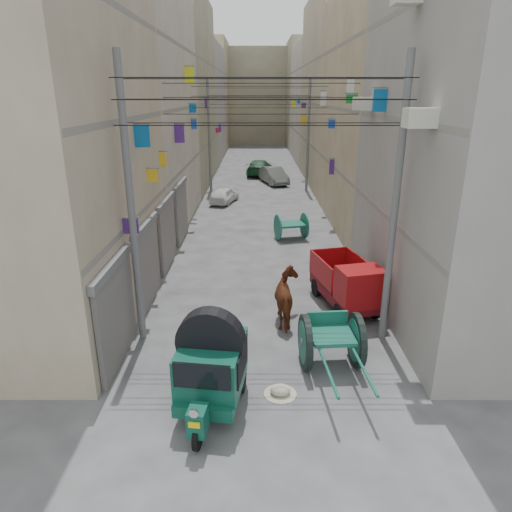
{
  "coord_description": "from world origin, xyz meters",
  "views": [
    {
      "loc": [
        -0.19,
        -6.14,
        6.94
      ],
      "look_at": [
        -0.19,
        6.5,
        2.43
      ],
      "focal_mm": 32.0,
      "sensor_mm": 36.0,
      "label": 1
    }
  ],
  "objects_px": {
    "horse": "(289,298)",
    "distant_car_white": "(224,195)",
    "feed_sack": "(280,390)",
    "tonga_cart": "(331,340)",
    "distant_car_grey": "(274,176)",
    "second_cart": "(291,226)",
    "distant_car_green": "(259,167)",
    "mini_truck": "(350,287)",
    "auto_rickshaw": "(211,365)"
  },
  "relations": [
    {
      "from": "horse",
      "to": "distant_car_white",
      "type": "height_order",
      "value": "horse"
    },
    {
      "from": "feed_sack",
      "to": "tonga_cart",
      "type": "bearing_deg",
      "value": 42.1
    },
    {
      "from": "tonga_cart",
      "to": "horse",
      "type": "relative_size",
      "value": 1.73
    },
    {
      "from": "horse",
      "to": "distant_car_grey",
      "type": "xyz_separation_m",
      "value": [
        0.39,
        23.88,
        -0.16
      ]
    },
    {
      "from": "second_cart",
      "to": "feed_sack",
      "type": "xyz_separation_m",
      "value": [
        -1.17,
        -12.67,
        -0.57
      ]
    },
    {
      "from": "tonga_cart",
      "to": "distant_car_grey",
      "type": "distance_m",
      "value": 26.4
    },
    {
      "from": "distant_car_green",
      "to": "mini_truck",
      "type": "bearing_deg",
      "value": 104.74
    },
    {
      "from": "horse",
      "to": "auto_rickshaw",
      "type": "bearing_deg",
      "value": 59.43
    },
    {
      "from": "auto_rickshaw",
      "to": "mini_truck",
      "type": "distance_m",
      "value": 6.48
    },
    {
      "from": "second_cart",
      "to": "distant_car_green",
      "type": "bearing_deg",
      "value": 80.96
    },
    {
      "from": "second_cart",
      "to": "distant_car_white",
      "type": "bearing_deg",
      "value": 102.45
    },
    {
      "from": "auto_rickshaw",
      "to": "mini_truck",
      "type": "height_order",
      "value": "auto_rickshaw"
    },
    {
      "from": "tonga_cart",
      "to": "auto_rickshaw",
      "type": "bearing_deg",
      "value": -154.96
    },
    {
      "from": "tonga_cart",
      "to": "mini_truck",
      "type": "bearing_deg",
      "value": 66.97
    },
    {
      "from": "feed_sack",
      "to": "distant_car_white",
      "type": "relative_size",
      "value": 0.16
    },
    {
      "from": "second_cart",
      "to": "distant_car_grey",
      "type": "xyz_separation_m",
      "value": [
        -0.33,
        14.99,
        -0.03
      ]
    },
    {
      "from": "feed_sack",
      "to": "auto_rickshaw",
      "type": "bearing_deg",
      "value": -165.43
    },
    {
      "from": "second_cart",
      "to": "feed_sack",
      "type": "height_order",
      "value": "second_cart"
    },
    {
      "from": "tonga_cart",
      "to": "feed_sack",
      "type": "height_order",
      "value": "tonga_cart"
    },
    {
      "from": "distant_car_white",
      "to": "distant_car_green",
      "type": "bearing_deg",
      "value": -86.84
    },
    {
      "from": "mini_truck",
      "to": "feed_sack",
      "type": "height_order",
      "value": "mini_truck"
    },
    {
      "from": "second_cart",
      "to": "horse",
      "type": "height_order",
      "value": "horse"
    },
    {
      "from": "tonga_cart",
      "to": "mini_truck",
      "type": "relative_size",
      "value": 0.98
    },
    {
      "from": "distant_car_white",
      "to": "distant_car_grey",
      "type": "relative_size",
      "value": 0.78
    },
    {
      "from": "auto_rickshaw",
      "to": "distant_car_green",
      "type": "bearing_deg",
      "value": 95.27
    },
    {
      "from": "feed_sack",
      "to": "horse",
      "type": "bearing_deg",
      "value": 83.27
    },
    {
      "from": "second_cart",
      "to": "distant_car_grey",
      "type": "distance_m",
      "value": 15.0
    },
    {
      "from": "auto_rickshaw",
      "to": "distant_car_green",
      "type": "height_order",
      "value": "auto_rickshaw"
    },
    {
      "from": "distant_car_white",
      "to": "distant_car_green",
      "type": "xyz_separation_m",
      "value": [
        2.44,
        11.21,
        0.14
      ]
    },
    {
      "from": "auto_rickshaw",
      "to": "tonga_cart",
      "type": "xyz_separation_m",
      "value": [
        3.01,
        1.68,
        -0.34
      ]
    },
    {
      "from": "distant_car_white",
      "to": "distant_car_green",
      "type": "relative_size",
      "value": 0.68
    },
    {
      "from": "second_cart",
      "to": "distant_car_grey",
      "type": "height_order",
      "value": "distant_car_grey"
    },
    {
      "from": "horse",
      "to": "distant_car_green",
      "type": "bearing_deg",
      "value": -92.96
    },
    {
      "from": "auto_rickshaw",
      "to": "feed_sack",
      "type": "height_order",
      "value": "auto_rickshaw"
    },
    {
      "from": "auto_rickshaw",
      "to": "tonga_cart",
      "type": "relative_size",
      "value": 0.82
    },
    {
      "from": "tonga_cart",
      "to": "feed_sack",
      "type": "relative_size",
      "value": 6.73
    },
    {
      "from": "mini_truck",
      "to": "distant_car_white",
      "type": "distance_m",
      "value": 17.0
    },
    {
      "from": "mini_truck",
      "to": "distant_car_grey",
      "type": "bearing_deg",
      "value": 80.81
    },
    {
      "from": "auto_rickshaw",
      "to": "feed_sack",
      "type": "bearing_deg",
      "value": 22.18
    },
    {
      "from": "mini_truck",
      "to": "second_cart",
      "type": "bearing_deg",
      "value": 86.14
    },
    {
      "from": "horse",
      "to": "second_cart",
      "type": "bearing_deg",
      "value": -99.1
    },
    {
      "from": "horse",
      "to": "distant_car_green",
      "type": "xyz_separation_m",
      "value": [
        -0.74,
        28.16,
        -0.15
      ]
    },
    {
      "from": "feed_sack",
      "to": "distant_car_grey",
      "type": "bearing_deg",
      "value": 88.26
    },
    {
      "from": "feed_sack",
      "to": "horse",
      "type": "xyz_separation_m",
      "value": [
        0.45,
        3.78,
        0.7
      ]
    },
    {
      "from": "distant_car_green",
      "to": "auto_rickshaw",
      "type": "bearing_deg",
      "value": 96.54
    },
    {
      "from": "tonga_cart",
      "to": "second_cart",
      "type": "height_order",
      "value": "tonga_cart"
    },
    {
      "from": "auto_rickshaw",
      "to": "feed_sack",
      "type": "relative_size",
      "value": 5.53
    },
    {
      "from": "tonga_cart",
      "to": "horse",
      "type": "xyz_separation_m",
      "value": [
        -0.95,
        2.51,
        0.05
      ]
    },
    {
      "from": "distant_car_green",
      "to": "second_cart",
      "type": "bearing_deg",
      "value": 103.2
    },
    {
      "from": "mini_truck",
      "to": "horse",
      "type": "height_order",
      "value": "mini_truck"
    }
  ]
}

